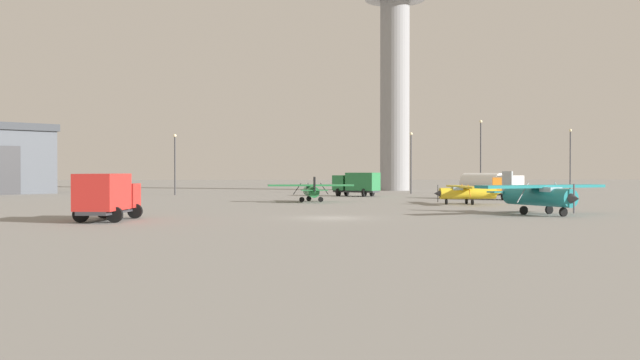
% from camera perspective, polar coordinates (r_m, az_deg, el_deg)
% --- Properties ---
extents(ground_plane, '(400.00, 400.00, 0.00)m').
position_cam_1_polar(ground_plane, '(49.81, 0.88, -2.99)').
color(ground_plane, gray).
extents(control_tower, '(9.61, 9.61, 40.67)m').
position_cam_1_polar(control_tower, '(120.16, 5.88, 10.16)').
color(control_tower, gray).
rests_on(control_tower, ground_plane).
extents(airplane_green, '(8.91, 6.99, 2.63)m').
position_cam_1_polar(airplane_green, '(74.68, -0.70, -0.80)').
color(airplane_green, '#287A42').
rests_on(airplane_green, ground_plane).
extents(airplane_teal, '(10.65, 8.41, 3.19)m').
position_cam_1_polar(airplane_teal, '(56.07, 16.68, -1.08)').
color(airplane_teal, teal).
rests_on(airplane_teal, ground_plane).
extents(airplane_yellow, '(6.85, 8.71, 2.58)m').
position_cam_1_polar(airplane_yellow, '(70.96, 11.55, -0.92)').
color(airplane_yellow, gold).
rests_on(airplane_yellow, ground_plane).
extents(truck_box_red, '(3.67, 6.43, 3.05)m').
position_cam_1_polar(truck_box_red, '(48.93, -16.36, -1.13)').
color(truck_box_red, '#38383D').
rests_on(truck_box_red, ground_plane).
extents(truck_fuel_tanker_white, '(6.16, 7.00, 2.96)m').
position_cam_1_polar(truck_fuel_tanker_white, '(84.04, 13.19, -0.34)').
color(truck_fuel_tanker_white, '#38383D').
rests_on(truck_fuel_tanker_white, ground_plane).
extents(truck_box_green, '(6.04, 5.16, 2.97)m').
position_cam_1_polar(truck_box_green, '(91.41, 2.92, -0.24)').
color(truck_box_green, '#38383D').
rests_on(truck_box_green, ground_plane).
extents(light_post_west, '(0.44, 0.44, 9.34)m').
position_cam_1_polar(light_post_west, '(112.84, 19.01, 1.87)').
color(light_post_west, '#38383D').
rests_on(light_post_west, ground_plane).
extents(light_post_east, '(0.44, 0.44, 8.07)m').
position_cam_1_polar(light_post_east, '(98.25, -11.30, 1.68)').
color(light_post_east, '#38383D').
rests_on(light_post_east, ground_plane).
extents(light_post_north, '(0.44, 0.44, 8.55)m').
position_cam_1_polar(light_post_north, '(101.83, 7.14, 1.79)').
color(light_post_north, '#38383D').
rests_on(light_post_north, ground_plane).
extents(light_post_centre, '(0.44, 0.44, 10.41)m').
position_cam_1_polar(light_post_centre, '(105.79, 12.47, 2.27)').
color(light_post_centre, '#38383D').
rests_on(light_post_centre, ground_plane).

